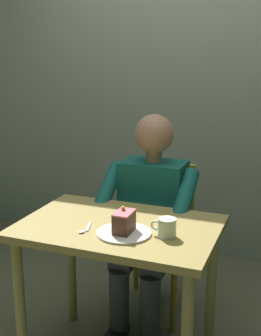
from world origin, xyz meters
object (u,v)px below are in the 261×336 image
object	(u,v)px
dining_table	(119,247)
cake_slice	(124,222)
seated_person	(149,218)
dessert_spoon	(85,229)
coffee_cup	(167,227)
chair	(158,231)

from	to	relation	value
dining_table	cake_slice	xyz separation A→B (m)	(-0.07, 0.10, 0.17)
seated_person	dessert_spoon	bearing A→B (deg)	78.26
dessert_spoon	coffee_cup	bearing A→B (deg)	-170.13
seated_person	dining_table	bearing A→B (deg)	90.00
coffee_cup	dining_table	bearing A→B (deg)	-13.03
chair	seated_person	bearing A→B (deg)	90.00
chair	coffee_cup	xyz separation A→B (m)	(-0.25, 0.66, 0.31)
seated_person	cake_slice	world-z (taller)	seated_person
seated_person	dessert_spoon	world-z (taller)	seated_person
cake_slice	chair	bearing A→B (deg)	-84.62
chair	seated_person	distance (m)	0.23
cake_slice	coffee_cup	world-z (taller)	cake_slice
dessert_spoon	dining_table	bearing A→B (deg)	-133.52
dining_table	coffee_cup	xyz separation A→B (m)	(-0.25, 0.06, 0.16)
coffee_cup	dessert_spoon	bearing A→B (deg)	9.87
seated_person	cake_slice	size ratio (longest dim) A/B	10.36
dining_table	coffee_cup	distance (m)	0.30
chair	cake_slice	distance (m)	0.78
dining_table	chair	size ratio (longest dim) A/B	1.05
chair	seated_person	xyz separation A→B (m)	(0.00, 0.17, 0.15)
dining_table	chair	distance (m)	0.63
chair	dessert_spoon	xyz separation A→B (m)	(0.12, 0.73, 0.27)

